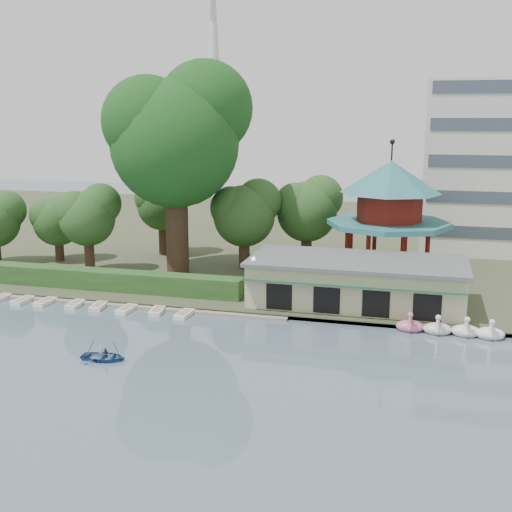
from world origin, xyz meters
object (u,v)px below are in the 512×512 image
(boathouse, at_px, (357,281))
(rowboat_with_passengers, at_px, (103,354))
(big_tree, at_px, (177,132))
(pavilion, at_px, (389,207))
(dock, at_px, (102,302))

(boathouse, height_order, rowboat_with_passengers, boathouse)
(boathouse, relative_size, big_tree, 0.86)
(boathouse, xyz_separation_m, pavilion, (2.00, 10.03, 5.11))
(boathouse, relative_size, pavilion, 1.38)
(boathouse, bearing_deg, big_tree, 161.68)
(pavilion, height_order, big_tree, big_tree)
(dock, distance_m, pavilion, 29.14)
(dock, distance_m, rowboat_with_passengers, 13.70)
(pavilion, xyz_separation_m, big_tree, (-20.83, -3.79, 7.30))
(pavilion, bearing_deg, rowboat_with_passengers, -123.08)
(dock, distance_m, big_tree, 18.61)
(pavilion, bearing_deg, dock, -148.34)
(pavilion, xyz_separation_m, rowboat_with_passengers, (-17.49, -26.84, -7.03))
(dock, height_order, rowboat_with_passengers, rowboat_with_passengers)
(big_tree, relative_size, rowboat_with_passengers, 4.63)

